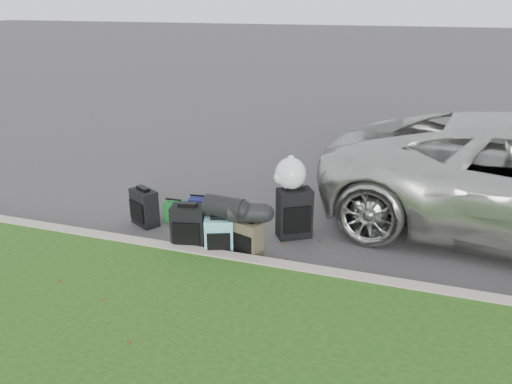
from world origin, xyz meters
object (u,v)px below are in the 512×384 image
(suitcase_olive, at_px, (248,239))
(tote_navy, at_px, (199,207))
(suitcase_teal, at_px, (219,238))
(tote_green, at_px, (174,211))
(suitcase_small_black, at_px, (145,207))
(suitcase_large_black_left, at_px, (189,228))
(suitcase_large_black_right, at_px, (294,213))

(suitcase_olive, distance_m, tote_navy, 1.56)
(suitcase_teal, bearing_deg, tote_green, 121.42)
(tote_green, height_order, tote_navy, tote_green)
(tote_green, bearing_deg, suitcase_olive, -30.56)
(suitcase_small_black, relative_size, suitcase_teal, 1.04)
(suitcase_small_black, distance_m, tote_navy, 0.84)
(suitcase_teal, bearing_deg, tote_navy, 104.52)
(suitcase_olive, height_order, suitcase_teal, suitcase_teal)
(suitcase_large_black_left, distance_m, suitcase_teal, 0.44)
(suitcase_small_black, relative_size, suitcase_olive, 1.07)
(suitcase_small_black, height_order, tote_navy, suitcase_small_black)
(suitcase_small_black, relative_size, suitcase_large_black_left, 0.85)
(suitcase_olive, xyz_separation_m, tote_navy, (-1.16, 1.03, -0.11))
(suitcase_small_black, distance_m, suitcase_olive, 1.85)
(suitcase_large_black_right, bearing_deg, suitcase_large_black_left, -176.65)
(suitcase_olive, xyz_separation_m, tote_green, (-1.44, 0.74, -0.10))
(suitcase_olive, distance_m, suitcase_large_black_right, 0.90)
(suitcase_small_black, bearing_deg, suitcase_olive, 13.50)
(suitcase_large_black_left, height_order, tote_green, suitcase_large_black_left)
(suitcase_large_black_left, relative_size, tote_navy, 2.17)
(suitcase_teal, relative_size, tote_navy, 1.79)
(suitcase_large_black_left, distance_m, suitcase_large_black_right, 1.49)
(suitcase_teal, relative_size, tote_green, 1.72)
(tote_green, bearing_deg, suitcase_teal, -40.72)
(suitcase_large_black_left, xyz_separation_m, tote_green, (-0.63, 0.79, -0.17))
(suitcase_large_black_right, bearing_deg, tote_navy, 140.20)
(suitcase_large_black_right, distance_m, tote_navy, 1.62)
(suitcase_large_black_left, bearing_deg, suitcase_teal, -14.59)
(suitcase_large_black_left, relative_size, suitcase_large_black_right, 0.90)
(tote_green, bearing_deg, suitcase_large_black_right, -1.80)
(suitcase_small_black, distance_m, suitcase_large_black_right, 2.23)
(suitcase_small_black, bearing_deg, suitcase_teal, 7.07)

